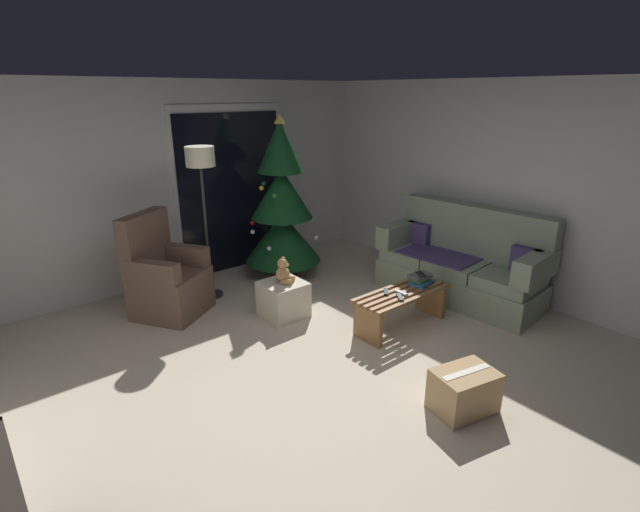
# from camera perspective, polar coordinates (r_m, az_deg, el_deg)

# --- Properties ---
(ground_plane) EXTENTS (7.00, 7.00, 0.00)m
(ground_plane) POSITION_cam_1_polar(r_m,az_deg,el_deg) (4.17, 1.96, -14.80)
(ground_plane) COLOR beige
(wall_back) EXTENTS (5.72, 0.12, 2.50)m
(wall_back) POSITION_cam_1_polar(r_m,az_deg,el_deg) (6.18, -17.24, 8.36)
(wall_back) COLOR beige
(wall_back) RESTS_ON ground
(wall_right) EXTENTS (0.12, 6.00, 2.50)m
(wall_right) POSITION_cam_1_polar(r_m,az_deg,el_deg) (5.87, 23.70, 7.05)
(wall_right) COLOR beige
(wall_right) RESTS_ON ground
(patio_door_frame) EXTENTS (1.60, 0.02, 2.20)m
(patio_door_frame) POSITION_cam_1_polar(r_m,az_deg,el_deg) (6.45, -10.82, 7.97)
(patio_door_frame) COLOR silver
(patio_door_frame) RESTS_ON ground
(patio_door_glass) EXTENTS (1.50, 0.02, 2.10)m
(patio_door_glass) POSITION_cam_1_polar(r_m,az_deg,el_deg) (6.45, -10.71, 7.51)
(patio_door_glass) COLOR black
(patio_door_glass) RESTS_ON ground
(couch) EXTENTS (0.93, 1.99, 1.08)m
(couch) POSITION_cam_1_polar(r_m,az_deg,el_deg) (5.81, 16.93, -1.02)
(couch) COLOR gray
(couch) RESTS_ON ground
(coffee_table) EXTENTS (1.10, 0.40, 0.40)m
(coffee_table) POSITION_cam_1_polar(r_m,az_deg,el_deg) (4.95, 9.93, -5.74)
(coffee_table) COLOR olive
(coffee_table) RESTS_ON ground
(remote_silver) EXTENTS (0.04, 0.16, 0.02)m
(remote_silver) POSITION_cam_1_polar(r_m,az_deg,el_deg) (4.84, 9.86, -4.44)
(remote_silver) COLOR #ADADB2
(remote_silver) RESTS_ON coffee_table
(remote_black) EXTENTS (0.14, 0.14, 0.02)m
(remote_black) POSITION_cam_1_polar(r_m,az_deg,el_deg) (4.83, 8.08, -4.38)
(remote_black) COLOR black
(remote_black) RESTS_ON coffee_table
(remote_graphite) EXTENTS (0.13, 0.15, 0.02)m
(remote_graphite) POSITION_cam_1_polar(r_m,az_deg,el_deg) (4.73, 9.75, -5.01)
(remote_graphite) COLOR #333338
(remote_graphite) RESTS_ON coffee_table
(book_stack) EXTENTS (0.27, 0.21, 0.12)m
(book_stack) POSITION_cam_1_polar(r_m,az_deg,el_deg) (5.09, 12.14, -2.83)
(book_stack) COLOR #285684
(book_stack) RESTS_ON coffee_table
(cell_phone) EXTENTS (0.13, 0.16, 0.01)m
(cell_phone) POSITION_cam_1_polar(r_m,az_deg,el_deg) (5.05, 12.23, -2.16)
(cell_phone) COLOR black
(cell_phone) RESTS_ON book_stack
(christmas_tree) EXTENTS (1.00, 1.00, 2.10)m
(christmas_tree) POSITION_cam_1_polar(r_m,az_deg,el_deg) (6.06, -4.68, 5.83)
(christmas_tree) COLOR #4C1E19
(christmas_tree) RESTS_ON ground
(armchair) EXTENTS (0.94, 0.95, 1.13)m
(armchair) POSITION_cam_1_polar(r_m,az_deg,el_deg) (5.40, -18.32, -2.70)
(armchair) COLOR brown
(armchair) RESTS_ON ground
(floor_lamp) EXTENTS (0.32, 0.32, 1.78)m
(floor_lamp) POSITION_cam_1_polar(r_m,az_deg,el_deg) (5.43, -14.32, 9.95)
(floor_lamp) COLOR #2D2D30
(floor_lamp) RESTS_ON ground
(ottoman) EXTENTS (0.44, 0.44, 0.40)m
(ottoman) POSITION_cam_1_polar(r_m,az_deg,el_deg) (5.15, -4.49, -5.28)
(ottoman) COLOR beige
(ottoman) RESTS_ON ground
(teddy_bear_honey) EXTENTS (0.21, 0.22, 0.29)m
(teddy_bear_honey) POSITION_cam_1_polar(r_m,az_deg,el_deg) (5.02, -4.47, -1.99)
(teddy_bear_honey) COLOR tan
(teddy_bear_honey) RESTS_ON ottoman
(cardboard_box_taped_mid_floor) EXTENTS (0.54, 0.44, 0.34)m
(cardboard_box_taped_mid_floor) POSITION_cam_1_polar(r_m,az_deg,el_deg) (3.91, 17.18, -15.48)
(cardboard_box_taped_mid_floor) COLOR tan
(cardboard_box_taped_mid_floor) RESTS_ON ground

